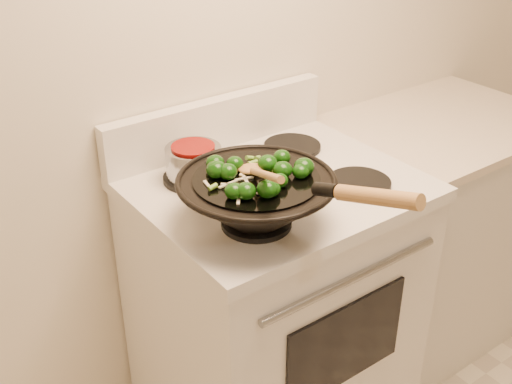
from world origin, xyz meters
TOP-DOWN VIEW (x-y plane):
  - stove at (-0.28, 1.17)m, footprint 0.78×0.67m
  - counter_unit at (0.47, 1.20)m, footprint 0.86×0.62m
  - wok at (-0.46, 1.02)m, footprint 0.40×0.66m
  - stirfry at (-0.46, 1.01)m, footprint 0.26×0.24m
  - wooden_spoon at (-0.48, 0.98)m, footprint 0.16×0.30m
  - saucepan at (-0.46, 1.32)m, footprint 0.16×0.25m

SIDE VIEW (x-z plane):
  - counter_unit at x=0.47m, z-range 0.00..0.91m
  - stove at x=-0.28m, z-range -0.07..1.01m
  - saucepan at x=-0.46m, z-range 0.93..1.03m
  - wok at x=-0.46m, z-range 0.87..1.13m
  - stirfry at x=-0.46m, z-range 1.05..1.09m
  - wooden_spoon at x=-0.48m, z-range 1.03..1.16m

